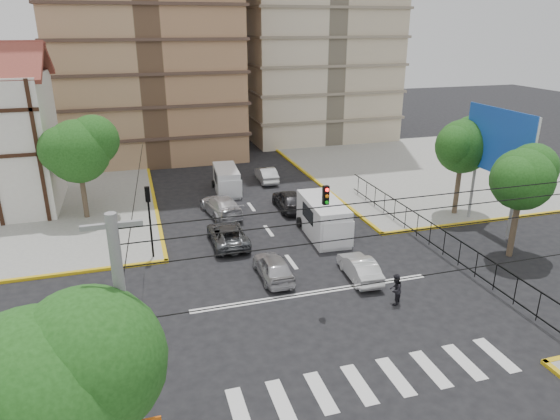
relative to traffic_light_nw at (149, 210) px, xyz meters
name	(u,v)px	position (x,y,z in m)	size (l,w,h in m)	color
ground	(322,304)	(7.80, -7.80, -3.11)	(160.00, 160.00, 0.00)	black
sidewalk_ne	(439,169)	(27.80, 12.20, -3.04)	(26.00, 26.00, 0.15)	gray
crosswalk_stripes	(377,380)	(7.80, -13.80, -3.11)	(12.00, 2.40, 0.01)	silver
stop_line	(314,293)	(7.80, -6.60, -3.11)	(13.00, 0.40, 0.01)	silver
park_fence	(429,247)	(16.80, -3.30, -3.11)	(0.10, 22.50, 1.66)	black
billboard	(499,143)	(22.25, -1.80, 2.89)	(0.36, 6.20, 8.10)	slate
tree_sw_near	(42,396)	(-3.10, -17.79, 2.16)	(5.63, 4.60, 7.57)	#473828
tree_park_a	(524,176)	(20.88, -5.79, 1.90)	(4.41, 3.60, 6.83)	#473828
tree_park_c	(464,144)	(21.89, 1.21, 2.22)	(4.65, 3.80, 7.25)	#473828
tree_tudor	(79,148)	(-4.10, 8.21, 2.11)	(5.39, 4.40, 7.43)	#473828
traffic_light_nw	(149,210)	(0.00, 0.00, 0.00)	(0.28, 0.22, 4.40)	black
traffic_light_hanging	(344,208)	(7.80, -9.84, 2.79)	(18.00, 9.12, 0.92)	black
utility_pole_sw	(130,371)	(-1.20, -16.80, 1.65)	(1.40, 0.28, 9.00)	slate
van_right_lane	(324,220)	(11.05, 0.18, -1.93)	(2.40, 5.51, 2.44)	silver
van_left_lane	(227,181)	(6.73, 11.25, -2.10)	(2.13, 4.73, 2.08)	silver
car_silver_front_left	(273,267)	(6.23, -4.38, -2.43)	(1.61, 4.00, 1.36)	#B1B0B5
car_white_front_right	(359,268)	(10.78, -5.78, -2.48)	(1.35, 3.86, 1.27)	white
car_grey_mid_left	(228,234)	(4.72, 0.85, -2.45)	(2.20, 4.77, 1.33)	#505457
car_silver_rear_left	(221,205)	(5.29, 6.24, -2.38)	(2.04, 5.02, 1.46)	silver
car_darkgrey_mid_right	(289,200)	(10.42, 5.85, -2.35)	(1.79, 4.45, 1.52)	#272729
car_white_rear_right	(266,174)	(10.69, 13.30, -2.44)	(1.42, 4.08, 1.34)	silver
pedestrian_crosswalk	(395,290)	(11.29, -8.81, -2.30)	(0.79, 0.62, 1.63)	black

